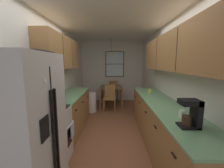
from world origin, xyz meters
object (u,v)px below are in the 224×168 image
Objects in this scene: microwave_over_range at (35,62)px; storage_canister at (58,96)px; refrigerator at (19,136)px; dining_chair_far at (113,90)px; dining_chair_near at (110,97)px; coffee_maker at (192,113)px; mug_spare at (150,91)px; trash_bin at (91,102)px; mug_by_coffeemaker at (182,114)px; dining_table at (111,90)px; stove_range at (48,136)px; table_serving_bowl at (110,86)px.

storage_canister is (0.11, 0.53, -0.65)m from microwave_over_range.
refrigerator is 4.80m from dining_chair_far.
dining_chair_near is 2.75× the size of coffee_maker.
refrigerator is at bearing -101.77° from dining_chair_far.
mug_spare is (2.08, 1.36, -0.70)m from microwave_over_range.
trash_bin is at bearing -117.64° from dining_chair_far.
coffee_maker is at bearing -61.42° from trash_bin.
trash_bin is 5.92× the size of mug_by_coffeemaker.
coffee_maker is at bearing -89.86° from mug_spare.
storage_canister is at bearing 157.98° from mug_by_coffeemaker.
dining_table is 3.72m from mug_by_coffeemaker.
mug_spare is at bearing 34.64° from stove_range.
dining_table is 0.99× the size of dining_chair_far.
microwave_over_range is 3.62m from dining_table.
dining_table is 2.73× the size of coffee_maker.
mug_by_coffeemaker is at bearing -7.80° from stove_range.
mug_spare is at bearing -50.97° from dining_chair_near.
table_serving_bowl is at bearing -99.19° from dining_chair_far.
dining_chair_near is 8.22× the size of mug_by_coffeemaker.
table_serving_bowl is (1.03, 3.21, -0.89)m from microwave_over_range.
stove_range is 10.05× the size of mug_by_coffeemaker.
mug_by_coffeemaker is 3.65m from table_serving_bowl.
dining_chair_far is (0.07, 0.65, -0.12)m from dining_table.
microwave_over_range is 3.10× the size of table_serving_bowl.
table_serving_bowl is (-0.12, -0.73, 0.27)m from dining_chair_far.
mug_by_coffeemaker is at bearing -89.08° from mug_spare.
dining_table is 0.67m from dining_chair_near.
dining_chair_near is 1.00× the size of dining_chair_far.
stove_range is at bearing 164.50° from coffee_maker.
dining_table is at bearing 104.60° from coffee_maker.
coffee_maker is at bearing 5.69° from refrigerator.
dining_table is 3.99m from coffee_maker.
dining_table is at bearing 105.98° from mug_by_coffeemaker.
dining_table is 4.85× the size of table_serving_bowl.
mug_by_coffeemaker is (1.69, -2.80, 0.63)m from trash_bin.
refrigerator is 1.94× the size of dining_chair_near.
coffee_maker reaches higher than trash_bin.
coffee_maker reaches higher than dining_chair_far.
stove_range is at bearing 94.87° from refrigerator.
dining_table is 2.20m from mug_spare.
dining_chair_far is 2.75× the size of coffee_maker.
microwave_over_range reaches higher than dining_chair_near.
microwave_over_range is 2.23m from coffee_maker.
dining_table is 2.95m from storage_canister.
trash_bin is at bearing -132.33° from table_serving_bowl.
trash_bin is (-0.63, -0.11, -0.18)m from dining_chair_near.
mug_spare is at bearing -70.36° from dining_chair_far.
microwave_over_range reaches higher than trash_bin.
dining_chair_near is (0.92, 2.64, 0.03)m from stove_range.
stove_range reaches higher than trash_bin.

